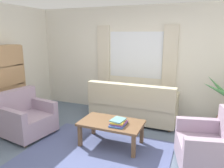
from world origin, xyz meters
TOP-DOWN VIEW (x-y plane):
  - ground_plane at (0.00, 0.00)m, footprint 6.24×6.24m
  - wall_back at (0.00, 2.26)m, footprint 5.32×0.12m
  - window_with_curtains at (0.00, 2.18)m, footprint 1.98×0.07m
  - area_rug at (0.00, 0.00)m, footprint 2.36×1.76m
  - couch at (0.15, 1.57)m, footprint 1.90×0.82m
  - armchair_left at (-1.60, 0.15)m, footprint 0.94×0.96m
  - armchair_right at (1.73, 0.29)m, footprint 0.99×1.01m
  - coffee_table at (0.11, 0.40)m, footprint 1.10×0.64m
  - book_stack_on_table at (0.26, 0.33)m, footprint 0.26×0.34m
  - bookshelf at (-2.35, 0.43)m, footprint 0.30×0.94m

SIDE VIEW (x-z plane):
  - ground_plane at x=0.00m, z-range 0.00..0.00m
  - area_rug at x=0.00m, z-range 0.00..0.01m
  - armchair_left at x=-1.60m, z-range -0.09..0.79m
  - armchair_right at x=1.73m, z-range -0.09..0.79m
  - couch at x=0.15m, z-range -0.09..0.83m
  - coffee_table at x=0.11m, z-range 0.16..0.60m
  - book_stack_on_table at x=0.26m, z-range 0.44..0.53m
  - bookshelf at x=-2.35m, z-range 0.02..1.74m
  - wall_back at x=0.00m, z-range 0.00..2.60m
  - window_with_curtains at x=0.00m, z-range 0.75..2.15m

